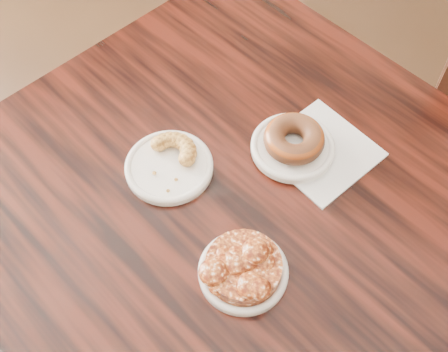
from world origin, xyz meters
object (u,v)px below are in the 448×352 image
Objects in this scene: glazed_donut at (294,139)px; cruller_fragment at (168,161)px; cafe_table at (230,286)px; apple_fritter at (244,265)px.

glazed_donut is 0.23m from cruller_fragment.
glazed_donut is at bearing 90.55° from cafe_table.
glazed_donut is 0.68× the size of apple_fritter.
glazed_donut is (0.04, 0.15, 0.41)m from cafe_table.
cafe_table is 0.42m from cruller_fragment.
cafe_table is 8.64× the size of glazed_donut.
glazed_donut reaches higher than cruller_fragment.
apple_fritter reaches higher than cafe_table.
cafe_table is at bearing 0.91° from cruller_fragment.
apple_fritter is 0.24m from cruller_fragment.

